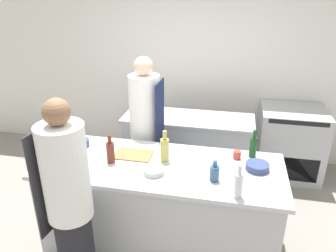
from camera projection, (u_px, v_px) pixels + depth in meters
The scene contains 18 objects.
ground_plane at pixel (161, 240), 3.47m from camera, with size 16.00×16.00×0.00m, color gray.
wall_back at pixel (193, 65), 4.82m from camera, with size 8.00×0.06×2.80m.
prep_counter at pixel (161, 204), 3.29m from camera, with size 2.32×0.92×0.92m.
pass_counter at pixel (187, 149), 4.39m from camera, with size 1.68×0.61×0.92m.
oven_range at pixel (290, 142), 4.54m from camera, with size 0.85×0.74×0.96m.
chef_at_prep_near at pixel (70, 207), 2.55m from camera, with size 0.38×0.37×1.79m.
chef_at_stove at pixel (146, 132), 3.83m from camera, with size 0.37×0.35×1.79m.
bottle_olive_oil at pixel (165, 149), 3.12m from camera, with size 0.08×0.08×0.32m.
bottle_vinegar at pixel (215, 173), 2.82m from camera, with size 0.08×0.08×0.19m.
bottle_wine at pixel (54, 164), 2.97m from camera, with size 0.06×0.06×0.19m.
bottle_cooking_oil at pixel (253, 146), 3.20m from camera, with size 0.07×0.07×0.29m.
bottle_sauce at pixel (238, 184), 2.59m from camera, with size 0.07×0.07×0.29m.
bottle_water at pixel (110, 152), 3.10m from camera, with size 0.08×0.08×0.28m.
bowl_mixing_large at pixel (154, 171), 2.95m from camera, with size 0.19×0.19×0.05m.
bowl_prep_small at pixel (257, 167), 3.01m from camera, with size 0.21×0.21×0.06m.
bowl_ceramic_blue at pixel (80, 143), 3.44m from camera, with size 0.19×0.19×0.07m.
cup at pixel (237, 155), 3.20m from camera, with size 0.07×0.07×0.08m.
cutting_board at pixel (133, 154), 3.27m from camera, with size 0.37×0.25×0.01m.
Camera 1 is at (0.63, -2.63, 2.50)m, focal length 35.00 mm.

